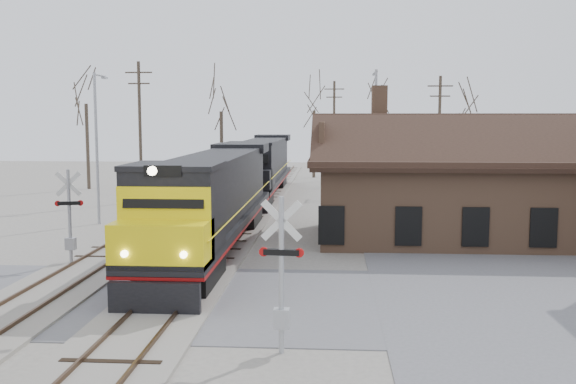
{
  "coord_description": "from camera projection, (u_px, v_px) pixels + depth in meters",
  "views": [
    {
      "loc": [
        5.48,
        -21.1,
        6.15
      ],
      "look_at": [
        3.44,
        9.0,
        2.7
      ],
      "focal_mm": 40.0,
      "sensor_mm": 36.0,
      "label": 1
    }
  ],
  "objects": [
    {
      "name": "streetlight_b",
      "position": [
        375.0,
        135.0,
        40.71
      ],
      "size": [
        0.25,
        2.04,
        9.23
      ],
      "color": "#A5A8AD",
      "rests_on": "ground"
    },
    {
      "name": "tree_b",
      "position": [
        221.0,
        99.0,
        58.26
      ],
      "size": [
        4.56,
        4.56,
        11.16
      ],
      "color": "#382D23",
      "rests_on": "ground"
    },
    {
      "name": "track_main",
      "position": [
        235.0,
        225.0,
        36.84
      ],
      "size": [
        3.4,
        90.0,
        0.24
      ],
      "color": "#9D988E",
      "rests_on": "ground"
    },
    {
      "name": "streetlight_c",
      "position": [
        381.0,
        133.0,
        53.42
      ],
      "size": [
        0.25,
        2.04,
        8.96
      ],
      "color": "#A5A8AD",
      "rests_on": "ground"
    },
    {
      "name": "tree_d",
      "position": [
        382.0,
        99.0,
        62.6
      ],
      "size": [
        4.63,
        4.63,
        11.35
      ],
      "color": "#382D23",
      "rests_on": "ground"
    },
    {
      "name": "tree_a",
      "position": [
        86.0,
        89.0,
        55.66
      ],
      "size": [
        4.98,
        4.98,
        12.2
      ],
      "color": "#382D23",
      "rests_on": "ground"
    },
    {
      "name": "track_siding",
      "position": [
        159.0,
        224.0,
        37.14
      ],
      "size": [
        3.4,
        90.0,
        0.24
      ],
      "color": "#9D988E",
      "rests_on": "ground"
    },
    {
      "name": "locomotive_trailing",
      "position": [
        262.0,
        166.0,
        50.59
      ],
      "size": [
        3.13,
        20.99,
        4.41
      ],
      "color": "black",
      "rests_on": "ground"
    },
    {
      "name": "tree_c",
      "position": [
        314.0,
        99.0,
        66.71
      ],
      "size": [
        4.68,
        4.68,
        11.46
      ],
      "color": "#382D23",
      "rests_on": "ground"
    },
    {
      "name": "locomotive_lead",
      "position": [
        212.0,
        200.0,
        29.52
      ],
      "size": [
        3.13,
        20.99,
        4.66
      ],
      "color": "black",
      "rests_on": "ground"
    },
    {
      "name": "depot",
      "position": [
        458.0,
        192.0,
        32.8
      ],
      "size": [
        15.2,
        9.31,
        7.9
      ],
      "color": "#8B6247",
      "rests_on": "ground"
    },
    {
      "name": "crossbuck_near",
      "position": [
        281.0,
        281.0,
        16.72
      ],
      "size": [
        1.19,
        0.31,
        4.17
      ],
      "rotation": [
        0.0,
        0.0,
        -0.08
      ],
      "color": "#A5A8AD",
      "rests_on": "ground"
    },
    {
      "name": "utility_pole_c",
      "position": [
        439.0,
        133.0,
        51.33
      ],
      "size": [
        2.0,
        0.24,
        9.55
      ],
      "color": "#382D23",
      "rests_on": "ground"
    },
    {
      "name": "tree_e",
      "position": [
        463.0,
        112.0,
        57.44
      ],
      "size": [
        3.86,
        3.86,
        9.45
      ],
      "color": "#382D23",
      "rests_on": "ground"
    },
    {
      "name": "utility_pole_b",
      "position": [
        334.0,
        129.0,
        64.39
      ],
      "size": [
        2.0,
        0.24,
        9.91
      ],
      "color": "#382D23",
      "rests_on": "ground"
    },
    {
      "name": "crossbuck_far",
      "position": [
        70.0,
        221.0,
        26.9
      ],
      "size": [
        1.14,
        0.37,
        4.06
      ],
      "rotation": [
        0.0,
        0.0,
        3.38
      ],
      "color": "#A5A8AD",
      "rests_on": "ground"
    },
    {
      "name": "road",
      "position": [
        170.0,
        299.0,
        21.98
      ],
      "size": [
        60.0,
        9.0,
        0.03
      ],
      "primitive_type": "cube",
      "color": "slate",
      "rests_on": "ground"
    },
    {
      "name": "streetlight_a",
      "position": [
        97.0,
        140.0,
        37.33
      ],
      "size": [
        0.25,
        2.04,
        8.8
      ],
      "color": "#A5A8AD",
      "rests_on": "ground"
    },
    {
      "name": "ground",
      "position": [
        170.0,
        299.0,
        21.98
      ],
      "size": [
        140.0,
        140.0,
        0.0
      ],
      "primitive_type": "plane",
      "color": "#9D988E",
      "rests_on": "ground"
    },
    {
      "name": "utility_pole_a",
      "position": [
        140.0,
        129.0,
        47.3
      ],
      "size": [
        2.0,
        0.24,
        10.33
      ],
      "color": "#382D23",
      "rests_on": "ground"
    }
  ]
}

